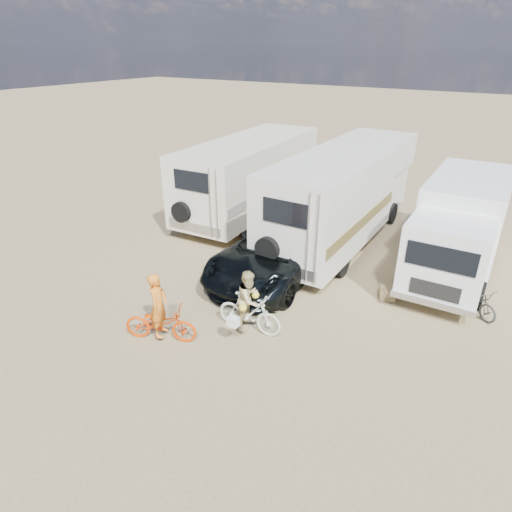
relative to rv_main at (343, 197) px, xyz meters
The scene contains 12 objects.
ground 7.12m from the rv_main, 87.15° to the right, with size 140.00×140.00×0.00m, color #948058.
rv_main is the anchor object (origin of this frame).
rv_left 4.68m from the rv_main, behind, with size 2.80×8.28×3.28m, color white, non-canonical shape.
box_truck 4.26m from the rv_main, ahead, with size 2.39×6.80×3.07m, color white, non-canonical shape.
dark_suv 3.96m from the rv_main, 100.70° to the right, with size 2.77×6.02×1.67m, color black.
bike_man 8.77m from the rv_main, 99.79° to the right, with size 0.66×1.90×1.00m, color #CC3501.
bike_woman 7.11m from the rv_main, 87.90° to the right, with size 0.52×1.85×1.11m, color beige.
rider_man 8.72m from the rv_main, 99.79° to the right, with size 0.64×0.42×1.75m, color orange.
rider_woman 7.07m from the rv_main, 87.90° to the right, with size 0.79×0.61×1.62m, color tan.
bike_parked 6.09m from the rv_main, 28.92° to the right, with size 0.57×1.64×0.86m, color #2A2D2A.
cooler 3.10m from the rv_main, 118.59° to the right, with size 0.59×0.43×0.47m, color #256A84.
crate 4.76m from the rv_main, 49.51° to the right, with size 0.45×0.45×0.36m, color olive.
Camera 1 is at (5.25, -8.35, 7.03)m, focal length 30.82 mm.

